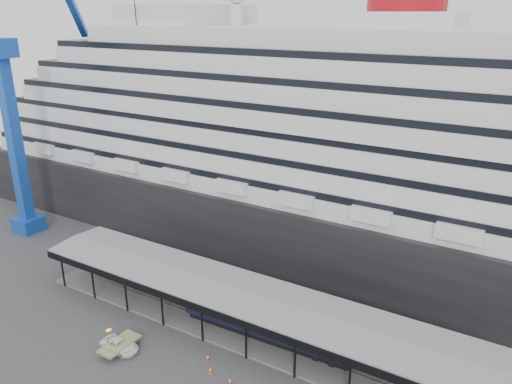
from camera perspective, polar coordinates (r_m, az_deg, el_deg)
ground at (r=57.00m, az=-4.24°, el=-17.93°), size 200.00×200.00×0.00m
cruise_ship at (r=75.17m, az=9.63°, el=6.94°), size 130.00×30.00×43.90m
platform_canopy at (r=58.97m, az=-1.43°, el=-13.59°), size 56.00×9.18×5.30m
crane_blue at (r=86.94m, az=-25.64°, el=8.11°), size 22.63×19.19×47.60m
port_truck at (r=58.88m, az=-15.33°, el=-16.53°), size 4.57×2.16×1.26m
pullman_carriage at (r=57.55m, az=1.31°, el=-14.38°), size 20.86×3.39×20.41m
traffic_cone_left at (r=55.94m, az=-5.53°, el=-18.34°), size 0.41×0.41×0.75m
traffic_cone_mid at (r=54.40m, az=-5.25°, el=-19.63°), size 0.50×0.50×0.73m
traffic_cone_right at (r=53.00m, az=-2.99°, el=-20.80°), size 0.44×0.44×0.77m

